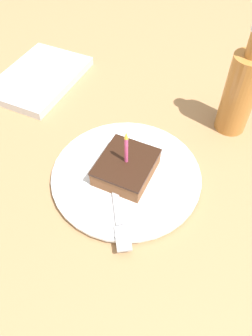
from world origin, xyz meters
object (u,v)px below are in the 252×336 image
cake_slice (126,168)px  fork (119,209)px  bottle (240,91)px  marble_board (39,78)px  plate (126,176)px

cake_slice → fork: 0.08m
bottle → marble_board: 0.48m
plate → fork: fork is taller
cake_slice → marble_board: bearing=-120.2°
fork → marble_board: bearing=-127.2°
plate → marble_board: bearing=-120.1°
cake_slice → bottle: bottle is taller
fork → marble_board: (-0.26, -0.35, -0.01)m
plate → cake_slice: cake_slice is taller
cake_slice → bottle: bearing=147.9°
cake_slice → fork: (0.08, 0.02, -0.02)m
fork → marble_board: same height
bottle → cake_slice: bearing=-32.1°
fork → bottle: 0.33m
bottle → plate: bearing=-32.0°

